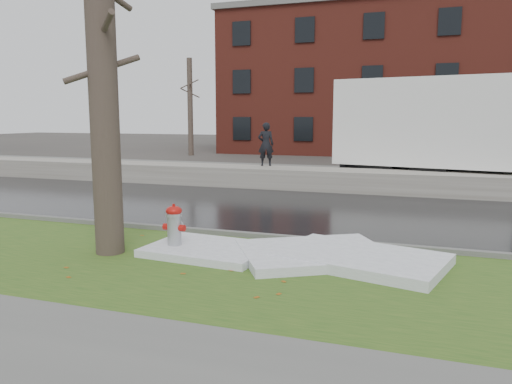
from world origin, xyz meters
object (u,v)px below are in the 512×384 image
(worker, at_px, (266,144))
(box_truck, at_px, (463,131))
(tree, at_px, (102,73))
(fire_hydrant, at_px, (174,226))

(worker, bearing_deg, box_truck, 170.74)
(tree, relative_size, box_truck, 0.55)
(fire_hydrant, distance_m, worker, 9.94)
(fire_hydrant, height_order, box_truck, box_truck)
(box_truck, bearing_deg, fire_hydrant, -107.22)
(fire_hydrant, xyz_separation_m, tree, (-1.14, -0.44, 2.84))
(tree, distance_m, box_truck, 13.34)
(box_truck, bearing_deg, worker, -160.40)
(worker, bearing_deg, tree, 72.22)
(box_truck, height_order, worker, box_truck)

